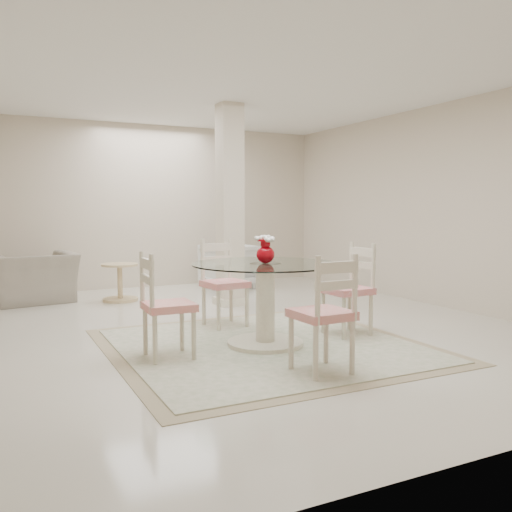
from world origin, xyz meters
name	(u,v)px	position (x,y,z in m)	size (l,w,h in m)	color
ground	(236,326)	(0.00, 0.00, 0.00)	(7.00, 7.00, 0.00)	silver
room_shell	(235,158)	(0.00, 0.00, 1.86)	(6.02, 7.02, 2.71)	beige
column	(230,206)	(0.50, 1.30, 1.35)	(0.30, 0.30, 2.70)	beige
area_rug	(265,345)	(-0.10, -0.92, 0.01)	(2.87, 2.87, 0.02)	tan
dining_table	(265,304)	(-0.10, -0.92, 0.41)	(1.38, 1.38, 0.80)	#F2E8C7
red_vase	(265,249)	(-0.10, -0.92, 0.93)	(0.20, 0.19, 0.26)	#A1040E
dining_chair_east	(352,282)	(0.92, -0.91, 0.56)	(0.44, 0.44, 1.05)	beige
dining_chair_north	(222,276)	(-0.12, 0.10, 0.56)	(0.47, 0.47, 1.07)	beige
dining_chair_west	(161,298)	(-1.12, -0.93, 0.54)	(0.42, 0.42, 1.03)	beige
dining_chair_south	(327,305)	(-0.09, -1.94, 0.56)	(0.44, 0.44, 1.06)	beige
recliner_taupe	(33,278)	(-1.90, 2.67, 0.35)	(1.07, 0.94, 0.70)	gray
armchair_white	(228,266)	(1.11, 2.78, 0.36)	(0.78, 0.80, 0.73)	silver
side_table	(120,284)	(-0.79, 2.26, 0.25)	(0.51, 0.51, 0.53)	#D8B785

